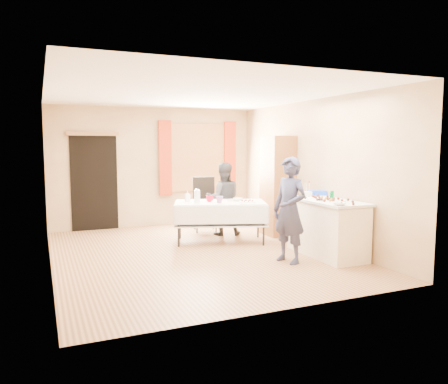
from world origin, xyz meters
name	(u,v)px	position (x,y,z in m)	size (l,w,h in m)	color
floor	(196,254)	(0.00, 0.00, -0.01)	(4.50, 5.50, 0.02)	#9E7047
ceiling	(195,93)	(0.00, 0.00, 2.61)	(4.50, 5.50, 0.02)	white
wall_back	(155,167)	(0.00, 2.76, 1.30)	(4.50, 0.02, 2.60)	tan
wall_front	(283,191)	(0.00, -2.76, 1.30)	(4.50, 0.02, 2.60)	tan
wall_left	(47,179)	(-2.26, 0.00, 1.30)	(0.02, 5.50, 2.60)	tan
wall_right	(312,172)	(2.26, 0.00, 1.30)	(0.02, 5.50, 2.60)	tan
window_frame	(198,158)	(1.00, 2.72, 1.50)	(1.32, 0.06, 1.52)	olive
window_pane	(198,158)	(1.00, 2.71, 1.50)	(1.20, 0.02, 1.40)	white
curtain_left	(165,158)	(0.22, 2.67, 1.50)	(0.28, 0.06, 1.65)	#AD3317
curtain_right	(230,157)	(1.78, 2.67, 1.50)	(0.28, 0.06, 1.65)	#AD3317
doorway	(94,183)	(-1.30, 2.73, 1.00)	(0.95, 0.04, 2.00)	black
door_lintel	(93,134)	(-1.30, 2.70, 2.02)	(1.05, 0.06, 0.08)	olive
cabinet	(278,186)	(1.99, 0.80, 0.98)	(0.50, 0.60, 1.96)	brown
counter	(327,228)	(1.89, -0.98, 0.45)	(0.68, 1.44, 0.91)	white
party_table	(220,218)	(0.69, 0.62, 0.44)	(1.86, 1.35, 0.75)	black
chair	(205,215)	(0.81, 1.74, 0.33)	(0.55, 0.55, 1.12)	black
girl	(290,210)	(1.12, -1.09, 0.80)	(0.55, 0.68, 1.61)	#212441
woman	(223,199)	(0.99, 1.20, 0.72)	(0.83, 0.73, 1.44)	black
soda_can	(332,195)	(2.08, -0.83, 0.97)	(0.07, 0.07, 0.12)	#058333
mixing_bowl	(339,204)	(1.66, -1.57, 0.93)	(0.24, 0.24, 0.05)	white
foam_block	(307,194)	(1.87, -0.41, 0.95)	(0.15, 0.10, 0.08)	white
blue_basket	(317,193)	(2.13, -0.34, 0.95)	(0.30, 0.20, 0.08)	blue
pitcher	(197,197)	(0.25, 0.67, 0.86)	(0.11, 0.11, 0.22)	silver
cup_red	(210,199)	(0.51, 0.71, 0.80)	(0.14, 0.14, 0.11)	red
cup_rainbow	(219,200)	(0.61, 0.47, 0.81)	(0.16, 0.16, 0.12)	red
small_bowl	(238,199)	(1.03, 0.60, 0.78)	(0.25, 0.25, 0.06)	white
pastry_tray	(247,202)	(1.10, 0.33, 0.76)	(0.28, 0.20, 0.02)	white
bottle	(187,196)	(0.17, 0.96, 0.85)	(0.09, 0.09, 0.19)	white
cake_balls	(327,199)	(1.85, -1.02, 0.93)	(0.51, 1.15, 0.04)	#3F2314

